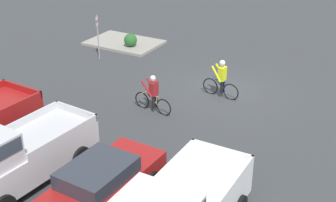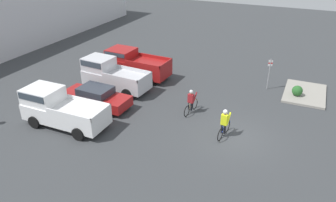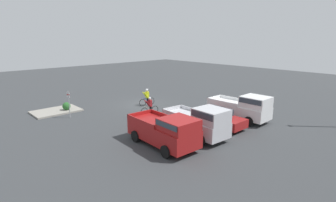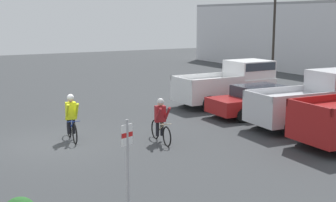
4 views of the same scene
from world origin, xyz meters
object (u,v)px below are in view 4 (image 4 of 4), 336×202
at_px(cyclist_0, 161,120).
at_px(lamppost, 274,22).
at_px(fire_lane_sign, 128,163).
at_px(cyclist_1, 71,117).
at_px(pickup_truck_1, 317,99).
at_px(pickup_truck_0, 232,83).
at_px(sedan_0, 258,100).

xyz_separation_m(cyclist_0, lamppost, (-9.18, 13.45, 3.26)).
bearing_deg(cyclist_0, fire_lane_sign, -34.27).
height_order(cyclist_1, lamppost, lamppost).
bearing_deg(pickup_truck_1, pickup_truck_0, -179.68).
relative_size(cyclist_1, fire_lane_sign, 0.75).
xyz_separation_m(pickup_truck_1, fire_lane_sign, (4.69, -10.58, 0.27)).
bearing_deg(lamppost, cyclist_0, -55.68).
bearing_deg(pickup_truck_0, cyclist_1, -73.45).
bearing_deg(pickup_truck_1, sedan_0, -166.88).
relative_size(pickup_truck_1, lamppost, 0.74).
bearing_deg(pickup_truck_0, sedan_0, -12.65).
height_order(pickup_truck_0, cyclist_1, pickup_truck_0).
relative_size(pickup_truck_1, cyclist_1, 2.89).
bearing_deg(cyclist_1, sedan_0, 89.83).
height_order(sedan_0, fire_lane_sign, fire_lane_sign).
height_order(pickup_truck_0, lamppost, lamppost).
height_order(sedan_0, cyclist_0, cyclist_0).
xyz_separation_m(cyclist_1, lamppost, (-7.35, 16.15, 3.20)).
distance_m(sedan_0, fire_lane_sign, 12.47).
bearing_deg(pickup_truck_1, cyclist_0, -98.72).
bearing_deg(sedan_0, cyclist_0, -73.29).
distance_m(pickup_truck_1, cyclist_0, 6.77).
xyz_separation_m(cyclist_0, cyclist_1, (-1.83, -2.69, 0.06)).
xyz_separation_m(pickup_truck_1, cyclist_1, (-2.86, -9.37, -0.30)).
xyz_separation_m(cyclist_0, fire_lane_sign, (5.72, -3.90, 0.63)).
distance_m(sedan_0, lamppost, 11.00).
height_order(pickup_truck_0, cyclist_0, pickup_truck_0).
xyz_separation_m(sedan_0, cyclist_0, (1.81, -6.02, 0.10)).
bearing_deg(cyclist_0, pickup_truck_0, 124.73).
bearing_deg(cyclist_0, cyclist_1, -124.23).
height_order(pickup_truck_0, sedan_0, pickup_truck_0).
relative_size(sedan_0, lamppost, 0.68).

